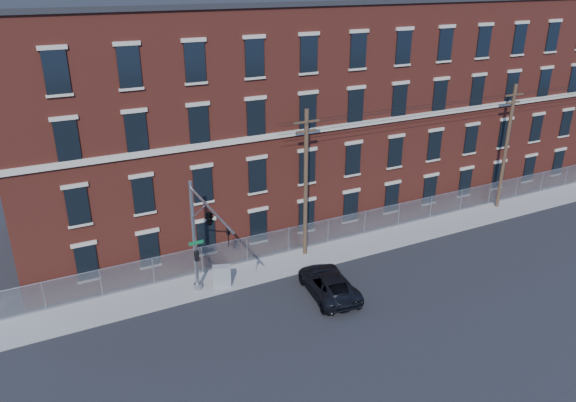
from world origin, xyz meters
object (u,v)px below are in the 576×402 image
at_px(traffic_signal_mast, 206,225).
at_px(pickup_truck, 328,283).
at_px(utility_pole_near, 306,182).
at_px(utility_cabinet, 222,276).

bearing_deg(traffic_signal_mast, pickup_truck, -12.93).
bearing_deg(utility_pole_near, utility_cabinet, -167.92).
height_order(traffic_signal_mast, pickup_truck, traffic_signal_mast).
bearing_deg(utility_cabinet, pickup_truck, -15.28).
distance_m(utility_pole_near, pickup_truck, 6.89).
relative_size(traffic_signal_mast, utility_pole_near, 0.70).
distance_m(traffic_signal_mast, utility_cabinet, 5.23).
xyz_separation_m(utility_pole_near, utility_cabinet, (-6.54, -1.40, -4.55)).
height_order(utility_pole_near, pickup_truck, utility_pole_near).
xyz_separation_m(utility_pole_near, pickup_truck, (-1.13, -4.99, -4.61)).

